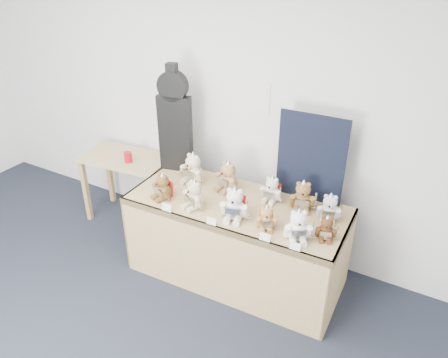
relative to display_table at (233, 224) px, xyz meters
The scene contains 22 objects.
room_shell 1.14m from the display_table, 98.87° to the left, with size 6.00×6.00×6.00m.
display_table is the anchor object (origin of this frame).
side_table 1.52m from the display_table, 166.81° to the left, with size 0.97×0.61×0.77m.
guitar_case 1.12m from the display_table, 156.52° to the left, with size 0.33×0.16×1.04m.
navy_board 0.87m from the display_table, 42.90° to the left, with size 0.58×0.02×0.78m, color black.
red_cup 1.41m from the display_table, 168.86° to the left, with size 0.08×0.08×0.11m, color #AA0B19.
teddy_front_far_left 0.68m from the display_table, 165.11° to the right, with size 0.21×0.20×0.26m.
teddy_front_left 0.43m from the display_table, 152.98° to the right, with size 0.23×0.22×0.28m.
teddy_front_centre 0.33m from the display_table, 56.24° to the right, with size 0.26×0.24×0.31m.
teddy_front_right 0.47m from the display_table, 19.46° to the right, with size 0.19×0.18×0.23m.
teddy_front_far_right 0.71m from the display_table, 12.88° to the right, with size 0.24×0.23×0.29m.
teddy_front_end 0.86m from the display_table, ahead, with size 0.18×0.17×0.22m.
teddy_back_left 0.65m from the display_table, 158.20° to the left, with size 0.26×0.23×0.32m.
teddy_back_centre_left 0.43m from the display_table, 127.20° to the left, with size 0.25×0.23×0.31m.
teddy_back_centre_right 0.45m from the display_table, 49.17° to the left, with size 0.21×0.17×0.26m.
teddy_back_right 0.65m from the display_table, 28.04° to the left, with size 0.24×0.22×0.29m.
teddy_back_end 0.84m from the display_table, 16.49° to the left, with size 0.22×0.19×0.26m.
teddy_back_far_left 0.66m from the display_table, 160.07° to the left, with size 0.21×0.17×0.26m.
entry_card_a 0.59m from the display_table, 144.77° to the right, with size 0.09×0.00×0.07m, color silver.
entry_card_b 0.37m from the display_table, 95.04° to the right, with size 0.08×0.00×0.06m, color silver.
entry_card_c 0.56m from the display_table, 33.52° to the right, with size 0.09×0.00×0.06m, color silver.
entry_card_d 0.75m from the display_table, 22.46° to the right, with size 0.08×0.00×0.06m, color silver.
Camera 1 is at (2.22, -0.91, 2.80)m, focal length 35.00 mm.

